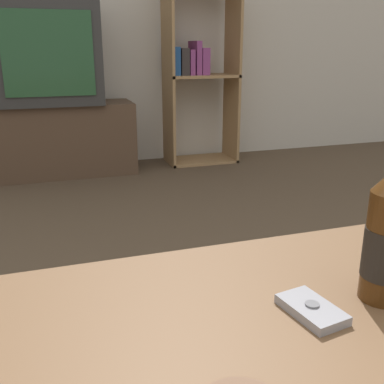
{
  "coord_description": "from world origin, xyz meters",
  "views": [
    {
      "loc": [
        -0.19,
        -0.4,
        0.84
      ],
      "look_at": [
        0.07,
        0.38,
        0.58
      ],
      "focal_mm": 42.0,
      "sensor_mm": 36.0,
      "label": 1
    }
  ],
  "objects_px": {
    "tv_stand": "(56,140)",
    "television": "(47,53)",
    "cell_phone": "(312,309)",
    "bookshelf": "(198,72)"
  },
  "relations": [
    {
      "from": "tv_stand",
      "to": "television",
      "type": "height_order",
      "value": "television"
    },
    {
      "from": "television",
      "to": "bookshelf",
      "type": "height_order",
      "value": "bookshelf"
    },
    {
      "from": "tv_stand",
      "to": "cell_phone",
      "type": "distance_m",
      "value": 2.71
    },
    {
      "from": "tv_stand",
      "to": "television",
      "type": "xyz_separation_m",
      "value": [
        -0.0,
        -0.0,
        0.56
      ]
    },
    {
      "from": "bookshelf",
      "to": "tv_stand",
      "type": "bearing_deg",
      "value": -177.54
    },
    {
      "from": "tv_stand",
      "to": "cell_phone",
      "type": "xyz_separation_m",
      "value": [
        0.28,
        -2.69,
        0.24
      ]
    },
    {
      "from": "television",
      "to": "cell_phone",
      "type": "relative_size",
      "value": 6.11
    },
    {
      "from": "cell_phone",
      "to": "bookshelf",
      "type": "bearing_deg",
      "value": 65.27
    },
    {
      "from": "television",
      "to": "cell_phone",
      "type": "height_order",
      "value": "television"
    },
    {
      "from": "television",
      "to": "cell_phone",
      "type": "distance_m",
      "value": 2.72
    }
  ]
}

